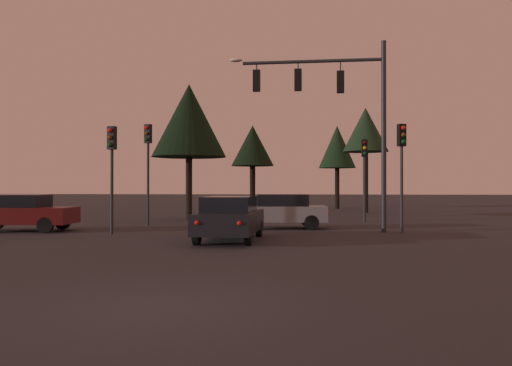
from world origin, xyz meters
name	(u,v)px	position (x,y,z in m)	size (l,w,h in m)	color
ground_plane	(266,216)	(0.00, 24.50, 0.00)	(168.00, 168.00, 0.00)	#262326
traffic_signal_mast_arm	(336,101)	(3.67, 13.50, 5.38)	(6.49, 0.52, 7.82)	#232326
traffic_light_corner_left	(148,154)	(-5.07, 16.07, 3.40)	(0.35, 0.38, 4.84)	#232326
traffic_light_corner_right	(365,164)	(5.54, 19.30, 3.06)	(0.31, 0.35, 4.32)	#232326
traffic_light_median	(112,158)	(-5.13, 11.55, 2.99)	(0.35, 0.38, 4.21)	#232326
traffic_light_far_side	(402,156)	(6.29, 13.26, 3.10)	(0.36, 0.38, 4.39)	#232326
car_nearside_lane	(230,217)	(-0.20, 9.65, 0.80)	(2.01, 4.45, 1.52)	black
car_crossing_left	(280,211)	(1.30, 14.82, 0.79)	(4.30, 2.09, 1.52)	gray
car_crossing_right	(19,212)	(-9.47, 12.53, 0.80)	(4.55, 2.11, 1.52)	#4C0F0F
tree_behind_sign	(253,146)	(-1.80, 34.57, 5.21)	(3.55, 3.55, 6.96)	black
tree_left_far	(189,121)	(-4.03, 20.36, 5.54)	(4.17, 4.17, 7.61)	black
tree_center_horizon	(337,147)	(5.23, 35.01, 5.11)	(3.06, 3.06, 6.91)	black
tree_right_cluster	(365,131)	(6.78, 28.79, 5.81)	(3.19, 3.19, 7.44)	black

